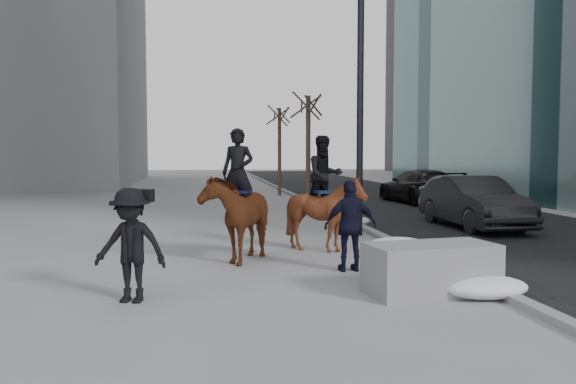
{
  "coord_description": "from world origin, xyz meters",
  "views": [
    {
      "loc": [
        -1.78,
        -10.65,
        2.34
      ],
      "look_at": [
        0.0,
        1.2,
        1.5
      ],
      "focal_mm": 38.0,
      "sensor_mm": 36.0,
      "label": 1
    }
  ],
  "objects": [
    {
      "name": "car_near",
      "position": [
        6.37,
        6.36,
        0.77
      ],
      "size": [
        1.72,
        4.72,
        1.55
      ],
      "primitive_type": "imported",
      "rotation": [
        0.0,
        0.0,
        0.02
      ],
      "color": "black",
      "rests_on": "ground"
    },
    {
      "name": "mounted_right",
      "position": [
        1.13,
        2.95,
        1.07
      ],
      "size": [
        1.69,
        1.82,
        2.66
      ],
      "color": "#471A0E",
      "rests_on": "ground"
    },
    {
      "name": "planter",
      "position": [
        1.96,
        -1.37,
        0.41
      ],
      "size": [
        2.17,
        1.3,
        0.82
      ],
      "primitive_type": "cube",
      "rotation": [
        0.0,
        0.0,
        0.14
      ],
      "color": "gray",
      "rests_on": "ground"
    },
    {
      "name": "tree_near",
      "position": [
        2.4,
        12.04,
        2.42
      ],
      "size": [
        1.2,
        1.2,
        4.85
      ],
      "primitive_type": null,
      "color": "#382D21",
      "rests_on": "ground"
    },
    {
      "name": "feeder",
      "position": [
        1.13,
        0.63,
        0.88
      ],
      "size": [
        1.04,
        0.87,
        1.75
      ],
      "color": "black",
      "rests_on": "ground"
    },
    {
      "name": "mounted_left",
      "position": [
        -0.92,
        2.19,
        1.04
      ],
      "size": [
        1.79,
        2.38,
        2.8
      ],
      "color": "#482A0E",
      "rests_on": "ground"
    },
    {
      "name": "ground",
      "position": [
        0.0,
        0.0,
        0.0
      ],
      "size": [
        120.0,
        120.0,
        0.0
      ],
      "primitive_type": "plane",
      "color": "gray",
      "rests_on": "ground"
    },
    {
      "name": "road",
      "position": [
        7.0,
        10.0,
        0.01
      ],
      "size": [
        8.0,
        90.0,
        0.01
      ],
      "primitive_type": "cube",
      "color": "black",
      "rests_on": "ground"
    },
    {
      "name": "lamppost",
      "position": [
        2.6,
        5.39,
        4.99
      ],
      "size": [
        0.25,
        0.8,
        9.09
      ],
      "color": "black",
      "rests_on": "ground"
    },
    {
      "name": "car_far",
      "position": [
        7.8,
        14.69,
        0.74
      ],
      "size": [
        2.49,
        5.23,
        1.47
      ],
      "primitive_type": "imported",
      "rotation": [
        0.0,
        0.0,
        3.23
      ],
      "color": "black",
      "rests_on": "ground"
    },
    {
      "name": "tree_far",
      "position": [
        2.4,
        20.08,
        2.47
      ],
      "size": [
        1.2,
        1.2,
        4.93
      ],
      "primitive_type": null,
      "color": "#3A3022",
      "rests_on": "ground"
    },
    {
      "name": "camera_crew",
      "position": [
        -2.79,
        -1.2,
        0.89
      ],
      "size": [
        1.28,
        0.97,
        1.75
      ],
      "color": "black",
      "rests_on": "ground"
    },
    {
      "name": "curb",
      "position": [
        3.0,
        10.0,
        0.06
      ],
      "size": [
        0.25,
        90.0,
        0.12
      ],
      "primitive_type": "cube",
      "color": "gray",
      "rests_on": "ground"
    },
    {
      "name": "snow_piles",
      "position": [
        2.7,
        5.08,
        0.17
      ],
      "size": [
        1.39,
        17.48,
        0.35
      ],
      "color": "white",
      "rests_on": "ground"
    }
  ]
}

